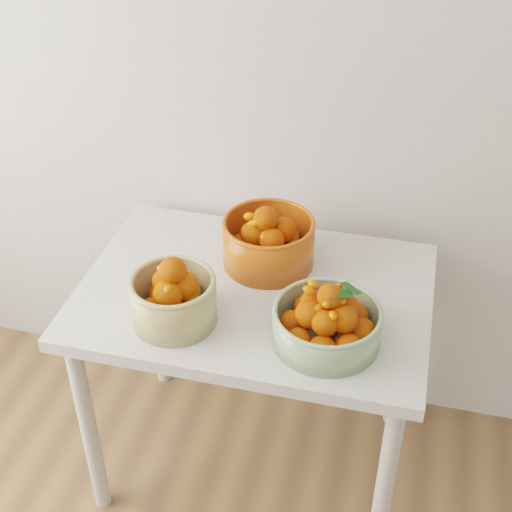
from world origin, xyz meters
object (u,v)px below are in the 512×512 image
object	(u,v)px
bowl_green	(328,322)
bowl_orange	(268,241)
bowl_cream	(174,298)
table	(255,315)

from	to	relation	value
bowl_green	bowl_orange	world-z (taller)	bowl_orange
bowl_cream	bowl_orange	xyz separation A→B (m)	(0.18, 0.32, 0.00)
table	bowl_orange	xyz separation A→B (m)	(0.01, 0.14, 0.17)
bowl_orange	table	bearing A→B (deg)	-93.00
bowl_cream	bowl_green	bearing A→B (deg)	2.31
bowl_cream	bowl_orange	distance (m)	0.37
table	bowl_cream	bearing A→B (deg)	-134.33
bowl_green	bowl_orange	size ratio (longest dim) A/B	1.06
bowl_green	bowl_cream	bearing A→B (deg)	-177.69
bowl_cream	bowl_green	world-z (taller)	bowl_cream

